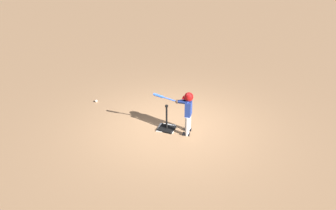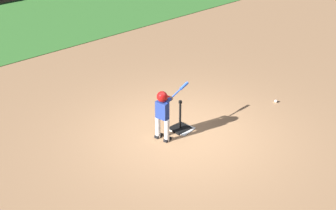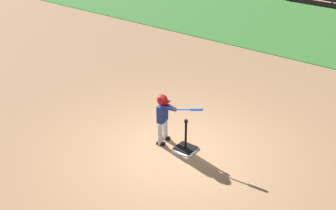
# 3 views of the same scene
# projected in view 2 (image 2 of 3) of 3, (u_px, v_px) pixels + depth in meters

# --- Properties ---
(ground_plane) EXTENTS (90.00, 90.00, 0.00)m
(ground_plane) POSITION_uv_depth(u_px,v_px,m) (185.00, 134.00, 10.18)
(ground_plane) COLOR #AD7F56
(home_plate) EXTENTS (0.51, 0.51, 0.02)m
(home_plate) POSITION_uv_depth(u_px,v_px,m) (182.00, 129.00, 10.36)
(home_plate) COLOR white
(home_plate) RESTS_ON ground_plane
(batting_tee) EXTENTS (0.41, 0.37, 0.70)m
(batting_tee) POSITION_uv_depth(u_px,v_px,m) (180.00, 125.00, 10.33)
(batting_tee) COLOR black
(batting_tee) RESTS_ON ground_plane
(batter_child) EXTENTS (1.01, 0.37, 1.13)m
(batter_child) POSITION_uv_depth(u_px,v_px,m) (163.00, 109.00, 9.70)
(batter_child) COLOR silver
(batter_child) RESTS_ON ground_plane
(baseball) EXTENTS (0.07, 0.07, 0.07)m
(baseball) POSITION_uv_depth(u_px,v_px,m) (276.00, 101.00, 11.50)
(baseball) COLOR white
(baseball) RESTS_ON ground_plane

